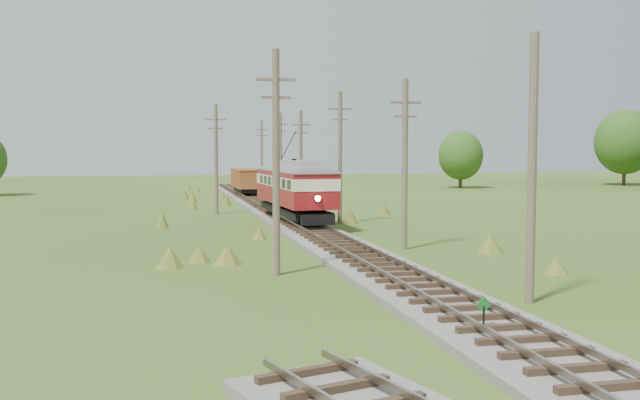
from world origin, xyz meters
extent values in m
plane|color=#364E17|center=(0.00, 0.00, 0.00)|extent=(260.00, 260.00, 0.00)
cube|color=#605B54|center=(0.00, 34.00, 0.12)|extent=(3.60, 96.00, 0.25)
cube|color=#726659|center=(-0.72, 34.00, 0.48)|extent=(0.08, 96.00, 0.17)
cube|color=#726659|center=(0.72, 34.00, 0.48)|extent=(0.08, 96.00, 0.17)
cube|color=#2D2116|center=(0.00, 34.00, 0.33)|extent=(2.40, 96.00, 0.16)
cylinder|color=black|center=(-0.20, 1.50, 0.40)|extent=(0.06, 0.06, 0.80)
cube|color=#197423|center=(-0.20, 1.50, 0.85)|extent=(0.45, 0.03, 0.45)
cube|color=black|center=(0.00, 30.89, 1.02)|extent=(2.92, 11.31, 0.46)
cube|color=maroon|center=(0.00, 30.89, 2.03)|extent=(3.39, 12.31, 1.12)
cube|color=beige|center=(0.00, 30.89, 2.95)|extent=(3.42, 12.37, 0.71)
cube|color=black|center=(0.00, 30.89, 2.95)|extent=(3.42, 11.82, 0.56)
cube|color=maroon|center=(0.00, 30.89, 3.46)|extent=(3.39, 12.31, 0.30)
cube|color=gray|center=(0.00, 30.89, 3.79)|extent=(3.45, 12.43, 0.39)
cube|color=gray|center=(0.00, 30.89, 4.14)|extent=(1.69, 9.19, 0.41)
sphere|color=#FFF2BF|center=(0.28, 24.72, 2.19)|extent=(0.37, 0.37, 0.37)
cylinder|color=black|center=(-0.08, 32.72, 5.28)|extent=(0.27, 4.73, 1.96)
cylinder|color=black|center=(-0.55, 26.25, 0.97)|extent=(0.16, 0.82, 0.81)
cylinder|color=black|center=(0.97, 26.32, 0.97)|extent=(0.16, 0.82, 0.81)
cylinder|color=black|center=(-0.97, 35.46, 0.97)|extent=(0.16, 0.82, 0.81)
cylinder|color=black|center=(0.55, 35.53, 0.97)|extent=(0.16, 0.82, 0.81)
cube|color=black|center=(0.00, 58.66, 0.88)|extent=(2.04, 6.63, 0.46)
cube|color=brown|center=(0.00, 58.66, 2.03)|extent=(2.53, 7.38, 1.83)
cube|color=brown|center=(0.00, 58.66, 2.99)|extent=(2.58, 7.52, 0.11)
cylinder|color=black|center=(-0.64, 56.44, 0.93)|extent=(0.12, 0.74, 0.73)
cylinder|color=black|center=(0.73, 56.47, 0.93)|extent=(0.12, 0.74, 0.73)
cylinder|color=black|center=(-0.73, 60.84, 0.93)|extent=(0.12, 0.74, 0.73)
cylinder|color=black|center=(0.64, 60.87, 0.93)|extent=(0.12, 0.74, 0.73)
cone|color=gray|center=(4.59, 50.50, 0.57)|extent=(3.04, 3.04, 1.14)
cone|color=gray|center=(5.35, 49.55, 0.33)|extent=(1.71, 1.71, 0.66)
cylinder|color=brown|center=(3.10, 5.00, 4.40)|extent=(0.30, 0.30, 8.80)
cylinder|color=brown|center=(3.30, 18.00, 4.30)|extent=(0.30, 0.30, 8.60)
cube|color=brown|center=(3.30, 18.00, 7.40)|extent=(1.60, 0.12, 0.12)
cube|color=brown|center=(3.30, 18.00, 6.70)|extent=(1.20, 0.10, 0.10)
cylinder|color=brown|center=(3.20, 31.00, 4.50)|extent=(0.30, 0.30, 9.00)
cube|color=brown|center=(3.20, 31.00, 7.80)|extent=(1.60, 0.12, 0.12)
cube|color=brown|center=(3.20, 31.00, 7.10)|extent=(1.20, 0.10, 0.10)
cylinder|color=brown|center=(3.00, 44.00, 4.20)|extent=(0.30, 0.30, 8.40)
cube|color=brown|center=(3.00, 44.00, 7.20)|extent=(1.60, 0.12, 0.12)
cube|color=brown|center=(3.00, 44.00, 6.50)|extent=(1.20, 0.10, 0.10)
cylinder|color=brown|center=(3.40, 57.00, 4.45)|extent=(0.30, 0.30, 8.90)
cube|color=brown|center=(3.40, 57.00, 7.70)|extent=(1.60, 0.12, 0.12)
cube|color=brown|center=(3.40, 57.00, 7.00)|extent=(1.20, 0.10, 0.10)
cylinder|color=brown|center=(3.20, 70.00, 4.35)|extent=(0.30, 0.30, 8.70)
cube|color=brown|center=(3.20, 70.00, 7.50)|extent=(1.60, 0.12, 0.12)
cube|color=brown|center=(3.20, 70.00, 6.80)|extent=(1.20, 0.10, 0.10)
cylinder|color=brown|center=(-4.20, 12.00, 4.50)|extent=(0.30, 0.30, 9.00)
cube|color=brown|center=(-4.20, 12.00, 7.80)|extent=(1.60, 0.12, 0.12)
cube|color=brown|center=(-4.20, 12.00, 7.10)|extent=(1.20, 0.10, 0.10)
cylinder|color=brown|center=(-4.50, 40.00, 4.30)|extent=(0.30, 0.30, 8.60)
cube|color=brown|center=(-4.50, 40.00, 7.40)|extent=(1.60, 0.12, 0.12)
cube|color=brown|center=(-4.50, 40.00, 6.70)|extent=(1.20, 0.10, 0.10)
cylinder|color=#38281C|center=(56.00, 74.00, 1.80)|extent=(0.50, 0.50, 3.60)
ellipsoid|color=#295118|center=(56.00, 74.00, 6.20)|extent=(8.40, 8.40, 9.24)
cylinder|color=#38281C|center=(30.00, 72.00, 1.26)|extent=(0.50, 0.50, 2.52)
ellipsoid|color=#295118|center=(30.00, 72.00, 4.34)|extent=(5.88, 5.88, 6.47)
camera|label=1|loc=(-8.64, -16.08, 5.01)|focal=40.00mm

